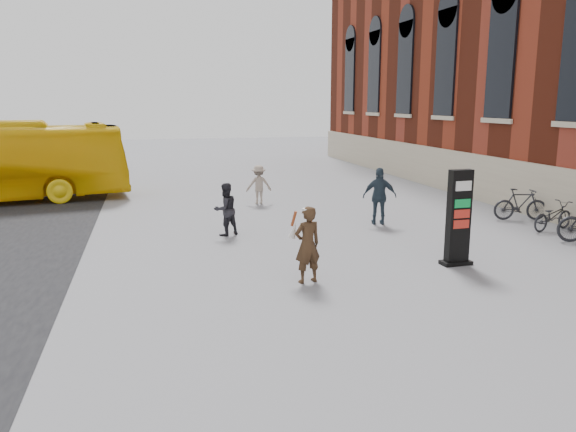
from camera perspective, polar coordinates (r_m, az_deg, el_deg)
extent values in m
plane|color=#9E9EA3|center=(11.85, 2.69, -7.42)|extent=(100.00, 100.00, 0.00)
cube|color=beige|center=(21.19, 22.99, 2.62)|extent=(0.18, 44.00, 1.80)
cube|color=black|center=(13.89, 16.93, -0.17)|extent=(0.56, 0.26, 2.30)
cube|color=black|center=(14.14, 16.67, -4.55)|extent=(0.75, 0.40, 0.09)
cube|color=white|center=(13.76, 17.12, 3.01)|extent=(0.43, 0.28, 0.23)
cube|color=#0A7A34|center=(13.82, 17.02, 1.32)|extent=(0.43, 0.28, 0.20)
cube|color=maroon|center=(13.86, 16.96, 0.31)|extent=(0.43, 0.28, 0.20)
cube|color=maroon|center=(13.91, 16.90, -0.69)|extent=(0.43, 0.28, 0.20)
imported|color=#3B2516|center=(12.04, 2.00, -2.93)|extent=(0.69, 0.54, 1.68)
cylinder|color=white|center=(11.87, 2.02, 0.64)|extent=(0.23, 0.23, 0.06)
cone|color=white|center=(12.27, 2.25, -1.20)|extent=(0.24, 0.27, 0.41)
cylinder|color=#973E1C|center=(12.22, 2.26, -0.08)|extent=(0.13, 0.16, 0.35)
cone|color=white|center=(12.08, 0.59, -1.40)|extent=(0.27, 0.24, 0.41)
cylinder|color=#973E1C|center=(12.03, 0.60, -0.26)|extent=(0.15, 0.13, 0.35)
imported|color=black|center=(16.43, -6.37, 0.68)|extent=(0.93, 0.85, 1.54)
imported|color=gray|center=(21.46, -2.99, 3.20)|extent=(0.97, 0.57, 1.48)
imported|color=#2A3946|center=(18.03, 9.29, 2.00)|extent=(1.14, 0.73, 1.81)
imported|color=#242529|center=(18.83, 25.31, 0.00)|extent=(1.78, 1.02, 0.89)
imported|color=#242529|center=(20.01, 22.56, 1.10)|extent=(1.82, 0.92, 1.05)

